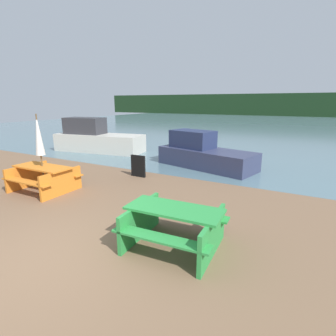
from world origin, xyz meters
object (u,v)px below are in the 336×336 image
Objects in this scene: picnic_table_orange at (43,176)px; boat at (203,154)px; signboard at (138,166)px; picnic_table_green at (174,223)px; boat_second at (96,139)px; umbrella_white at (38,135)px.

boat reaches higher than picnic_table_orange.
boat reaches higher than signboard.
picnic_table_green is at bearing -10.59° from picnic_table_orange.
boat_second is at bearing 120.05° from picnic_table_orange.
boat_second is at bearing 148.04° from signboard.
picnic_table_orange is 2.98m from signboard.
picnic_table_green is 4.96m from umbrella_white.
picnic_table_orange is 0.37× the size of boat_second.
boat_second is (-3.18, 5.49, 0.20)m from picnic_table_orange.
umbrella_white is 3.23m from signboard.
umbrella_white reaches higher than boat_second.
boat_second reaches higher than picnic_table_orange.
picnic_table_orange is 0.43× the size of boat.
picnic_table_orange is at bearing -68.94° from boat_second.
picnic_table_orange is 5.81m from boat.
picnic_table_orange is 6.35m from boat_second.
umbrella_white is (0.00, 0.00, 1.17)m from picnic_table_orange.
picnic_table_green reaches higher than picnic_table_orange.
picnic_table_orange is 2.37× the size of signboard.
umbrella_white is 0.54× the size of boat.
picnic_table_orange is at bearing 169.41° from picnic_table_green.
picnic_table_green is 4.82m from picnic_table_orange.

